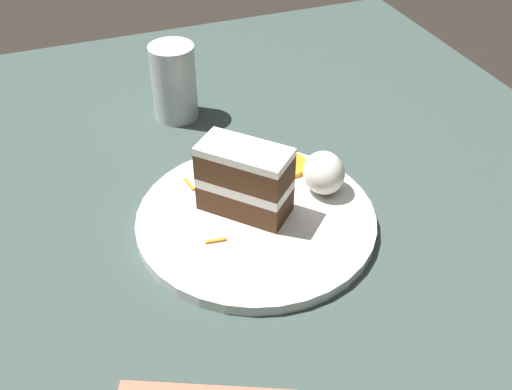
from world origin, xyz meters
The scene contains 8 objects.
ground_plane centered at (0.00, 0.00, 0.00)m, with size 6.00×6.00×0.00m, color black.
dining_table centered at (0.00, 0.00, 0.02)m, with size 1.16×0.91×0.04m, color #384742.
plate centered at (0.01, -0.05, 0.05)m, with size 0.28×0.28×0.01m, color white.
cake_slice centered at (-0.01, -0.06, 0.10)m, with size 0.11×0.11×0.09m.
cream_dollop centered at (-0.01, 0.04, 0.08)m, with size 0.06×0.05×0.05m, color white.
orange_garnish centered at (-0.07, 0.02, 0.06)m, with size 0.06×0.06×0.01m, color orange.
carrot_shreds_scatter centered at (-0.05, -0.07, 0.05)m, with size 0.14×0.11×0.00m.
drinking_glass centered at (-0.26, -0.08, 0.09)m, with size 0.07×0.07×0.11m.
Camera 1 is at (0.51, -0.24, 0.51)m, focal length 42.00 mm.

